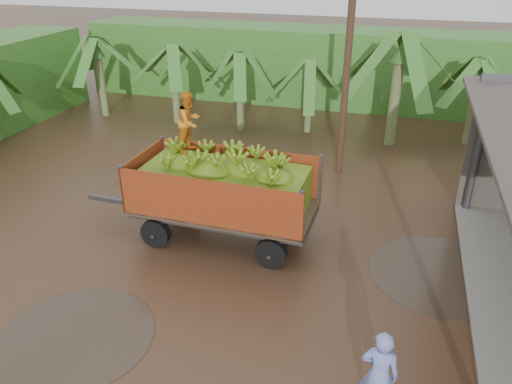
% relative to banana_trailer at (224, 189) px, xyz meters
% --- Properties ---
extents(ground, '(100.00, 100.00, 0.00)m').
position_rel_banana_trailer_xyz_m(ground, '(1.18, -2.21, -1.45)').
color(ground, black).
rests_on(ground, ground).
extents(hedge_north, '(22.00, 3.00, 3.60)m').
position_rel_banana_trailer_xyz_m(hedge_north, '(-0.82, 13.79, 0.35)').
color(hedge_north, '#2D661E').
rests_on(hedge_north, ground).
extents(banana_trailer, '(6.67, 2.43, 3.83)m').
position_rel_banana_trailer_xyz_m(banana_trailer, '(0.00, 0.00, 0.00)').
color(banana_trailer, '#B33E19').
rests_on(banana_trailer, ground).
extents(man_blue, '(0.66, 0.46, 1.75)m').
position_rel_banana_trailer_xyz_m(man_blue, '(4.39, -4.72, -0.57)').
color(man_blue, '#7081CC').
rests_on(man_blue, ground).
extents(utility_pole, '(1.20, 0.24, 7.56)m').
position_rel_banana_trailer_xyz_m(utility_pole, '(2.38, 5.39, 2.39)').
color(utility_pole, '#47301E').
rests_on(utility_pole, ground).
extents(banana_plants, '(24.56, 20.80, 4.45)m').
position_rel_banana_trailer_xyz_m(banana_plants, '(-3.48, 5.03, 0.36)').
color(banana_plants, '#2D661E').
rests_on(banana_plants, ground).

